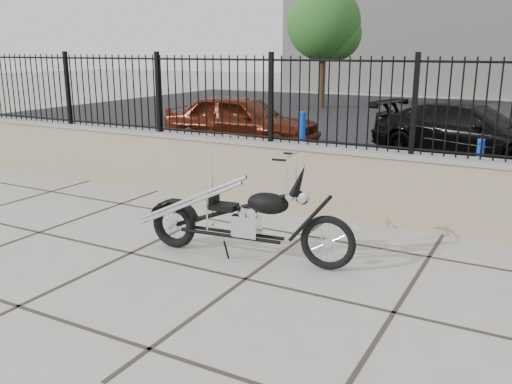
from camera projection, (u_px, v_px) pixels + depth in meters
The scene contains 11 objects.
ground_plane at pixel (245, 279), 5.45m from camera, with size 90.00×90.00×0.00m, color #99968E.
parking_lot at pixel (454, 127), 16.06m from camera, with size 30.00×30.00×0.00m, color black.
retaining_wall at pixel (335, 181), 7.45m from camera, with size 14.00×0.36×0.96m, color gray.
iron_fence at pixel (338, 102), 7.17m from camera, with size 14.00×0.08×1.20m, color black.
background_building at pixel (508, 13), 26.93m from camera, with size 22.00×6.00×8.00m, color beige.
chopper_motorcycle at pixel (243, 198), 5.85m from camera, with size 2.27×0.40×1.36m, color black, non-canonical shape.
car_red at pixel (242, 121), 12.57m from camera, with size 1.48×3.69×1.26m, color #4B170A.
car_black at pixel (468, 132), 11.23m from camera, with size 1.64×4.03×1.17m, color black.
bollard_a at pixel (302, 142), 10.16m from camera, with size 0.13×0.13×1.12m, color #0C2AB9.
bollard_b at pixel (478, 169), 8.29m from camera, with size 0.11×0.11×0.93m, color #0D1BC4.
tree_left at pixel (324, 19), 20.73m from camera, with size 2.84×2.84×4.80m.
Camera 1 is at (2.50, -4.38, 2.24)m, focal length 38.00 mm.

